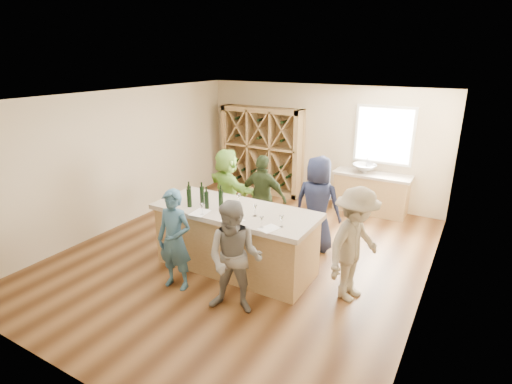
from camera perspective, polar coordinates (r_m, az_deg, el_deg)
The scene contains 35 objects.
floor at distance 7.41m, azimuth -1.46°, elevation -9.12°, with size 6.00×7.00×0.10m, color brown.
ceiling at distance 6.56m, azimuth -1.68°, elevation 13.82°, with size 6.00×7.00×0.10m, color white.
wall_back at distance 9.95m, azimuth 9.26°, elevation 6.92°, with size 6.00×0.10×2.80m, color #C9B592.
wall_front at distance 4.47m, azimuth -26.52°, elevation -10.39°, with size 6.00×0.10×2.80m, color #C9B592.
wall_left at distance 8.78m, azimuth -18.85°, elevation 4.53°, with size 0.10×7.00×2.80m, color #C9B592.
wall_right at distance 5.94m, azimuth 24.45°, elevation -2.91°, with size 0.10×7.00×2.80m, color #C9B592.
window_frame at distance 9.39m, azimuth 17.83°, elevation 7.73°, with size 1.30×0.06×1.30m, color white.
window_pane at distance 9.35m, azimuth 17.78°, elevation 7.69°, with size 1.18×0.01×1.18m, color white.
wine_rack at distance 10.38m, azimuth 0.84°, elevation 5.97°, with size 2.20×0.45×2.20m, color #9F7B4B.
back_counter_base at distance 9.48m, azimuth 16.08°, elevation -0.28°, with size 1.60×0.58×0.86m, color #9F7B4B.
back_counter_top at distance 9.35m, azimuth 16.33°, elevation 2.39°, with size 1.70×0.62×0.06m, color #B3A492.
sink at distance 9.36m, azimuth 15.22°, elevation 3.29°, with size 0.54×0.54×0.19m, color silver.
faucet at distance 9.51m, azimuth 15.54°, elevation 3.87°, with size 0.02×0.02×0.30m, color silver.
tasting_counter_base at distance 6.71m, azimuth -2.91°, elevation -7.02°, with size 2.60×1.00×1.00m, color #9F7B4B.
tasting_counter_top at distance 6.49m, azimuth -2.99°, elevation -2.73°, with size 2.72×1.12×0.08m, color #B3A492.
wine_bottle_a at distance 6.80m, azimuth -9.51°, elevation -0.32°, with size 0.07×0.07×0.28m, color black.
wine_bottle_b at distance 6.59m, azimuth -9.52°, elevation -0.83°, with size 0.08×0.08×0.31m, color black.
wine_bottle_c at distance 6.69m, azimuth -7.72°, elevation -0.48°, with size 0.07×0.07×0.30m, color black.
wine_bottle_d at distance 6.49m, azimuth -7.06°, elevation -1.16°, with size 0.07×0.07×0.28m, color black.
wine_bottle_e at distance 6.45m, azimuth -5.04°, elevation -1.05°, with size 0.08×0.08×0.32m, color black.
wine_glass_a at distance 6.26m, azimuth -7.70°, elevation -2.47°, with size 0.07×0.07×0.18m, color white.
wine_glass_b at distance 6.02m, azimuth -4.00°, elevation -3.24°, with size 0.07×0.07×0.18m, color white.
wine_glass_c at distance 5.74m, azimuth 0.81°, elevation -4.41°, with size 0.06×0.06×0.16m, color white.
wine_glass_d at distance 6.15m, azimuth -0.15°, elevation -2.71°, with size 0.07×0.07×0.17m, color white.
wine_glass_e at distance 5.78m, azimuth 3.66°, elevation -4.24°, with size 0.07×0.07×0.17m, color white.
tasting_menu_a at distance 6.37m, azimuth -8.00°, elevation -2.93°, with size 0.24×0.33×0.00m, color white.
tasting_menu_b at distance 6.03m, azimuth -3.36°, elevation -4.08°, with size 0.23×0.32×0.00m, color white.
tasting_menu_c at distance 5.76m, azimuth 1.88°, elevation -5.22°, with size 0.22×0.29×0.00m, color white.
person_near_left at distance 6.19m, azimuth -11.55°, elevation -6.74°, with size 0.58×0.42×1.59m, color #335972.
person_near_right at distance 5.51m, azimuth -3.05°, elevation -9.44°, with size 0.80×0.44×1.64m, color slate.
person_server at distance 5.93m, azimuth 13.92°, elevation -7.35°, with size 1.12×0.52×1.73m, color gray.
person_far_mid at distance 7.69m, azimuth 1.00°, elevation -0.81°, with size 0.98×0.50×1.67m, color #263319.
person_far_right at distance 7.30m, azimuth 8.76°, elevation -1.71°, with size 0.87×0.56×1.78m, color #191E38.
person_far_left at distance 8.21m, azimuth -4.11°, elevation 0.47°, with size 1.55×0.56×1.68m, color #8CC64C.
wine_glass_f at distance 6.63m, azimuth -2.43°, elevation -1.05°, with size 0.07×0.07×0.18m, color white.
Camera 1 is at (3.43, -5.56, 3.44)m, focal length 28.00 mm.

